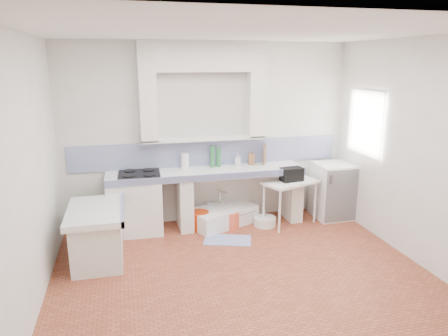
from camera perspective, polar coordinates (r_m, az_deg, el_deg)
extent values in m
plane|color=#9C4B32|center=(5.11, 2.78, -14.82)|extent=(4.50, 4.50, 0.00)
plane|color=white|center=(4.47, 3.24, 18.29)|extent=(4.50, 4.50, 0.00)
plane|color=white|center=(6.49, -2.12, 4.72)|extent=(4.50, 0.00, 4.50)
plane|color=white|center=(2.84, 14.88, -8.92)|extent=(4.50, 0.00, 4.50)
plane|color=white|center=(4.51, -25.57, -1.12)|extent=(0.00, 4.50, 4.50)
plane|color=white|center=(5.66, 25.38, 1.85)|extent=(0.00, 4.50, 4.50)
cube|color=white|center=(6.26, -2.91, 15.15)|extent=(1.90, 0.25, 0.45)
cube|color=#321D10|center=(6.68, 20.32, 5.83)|extent=(0.35, 0.86, 1.06)
cube|color=white|center=(6.55, 19.55, 9.11)|extent=(0.01, 0.84, 0.24)
cube|color=white|center=(6.30, -2.41, -0.62)|extent=(3.00, 0.60, 0.08)
cube|color=navy|center=(6.04, -1.88, -1.29)|extent=(3.00, 0.04, 0.10)
cube|color=white|center=(6.32, -14.95, -5.33)|extent=(0.20, 0.55, 0.82)
cube|color=white|center=(6.38, -5.46, -4.72)|extent=(0.20, 0.55, 0.82)
cube|color=white|center=(6.84, 9.23, -3.52)|extent=(0.20, 0.55, 0.82)
cube|color=white|center=(5.50, -17.29, -5.77)|extent=(0.70, 1.10, 0.08)
cube|color=white|center=(5.63, -17.03, -9.12)|extent=(0.60, 1.00, 0.62)
cube|color=navy|center=(5.48, -13.84, -5.57)|extent=(0.04, 1.10, 0.10)
cube|color=navy|center=(6.54, -2.07, 2.10)|extent=(4.27, 0.03, 0.40)
cube|color=white|center=(6.33, -11.42, -4.81)|extent=(0.65, 0.63, 0.88)
cube|color=white|center=(6.57, -0.18, -6.73)|extent=(1.17, 0.93, 0.25)
cube|color=white|center=(6.60, 9.05, -4.71)|extent=(0.95, 0.73, 0.04)
cube|color=white|center=(7.00, 14.78, -3.04)|extent=(0.59, 0.59, 0.90)
cylinder|color=#BE2F06|center=(6.39, -3.42, -7.24)|extent=(0.31, 0.31, 0.28)
cylinder|color=#F15C3C|center=(6.44, 0.85, -7.12)|extent=(0.31, 0.31, 0.26)
cylinder|color=blue|center=(6.67, 2.40, -6.29)|extent=(0.30, 0.30, 0.28)
cylinder|color=white|center=(6.57, 5.65, -7.34)|extent=(0.39, 0.39, 0.13)
cylinder|color=silver|center=(6.67, -2.01, -6.11)|extent=(0.09, 0.09, 0.31)
cylinder|color=silver|center=(6.71, 0.24, -6.08)|extent=(0.08, 0.08, 0.29)
cube|color=black|center=(6.47, 9.31, -0.86)|extent=(0.36, 0.23, 0.21)
cylinder|color=#276C39|center=(6.42, -1.62, 1.58)|extent=(0.08, 0.08, 0.34)
cylinder|color=#276C39|center=(6.44, -0.77, 1.54)|extent=(0.09, 0.09, 0.31)
cube|color=brown|center=(6.60, 3.80, 1.24)|extent=(0.10, 0.09, 0.19)
cube|color=brown|center=(6.65, 5.62, 1.87)|extent=(0.11, 0.22, 0.31)
cylinder|color=white|center=(6.36, -5.41, 0.96)|extent=(0.15, 0.15, 0.24)
imported|color=white|center=(6.53, 1.90, 1.18)|extent=(0.10, 0.11, 0.20)
cube|color=#303B96|center=(6.04, 0.50, -9.91)|extent=(0.75, 0.57, 0.01)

